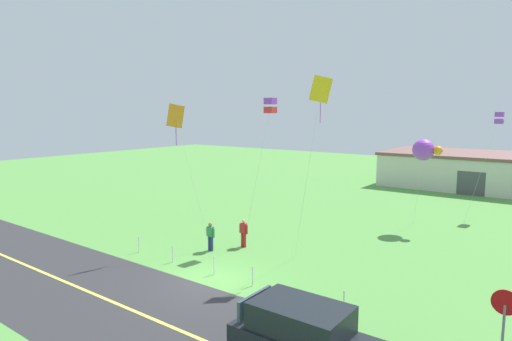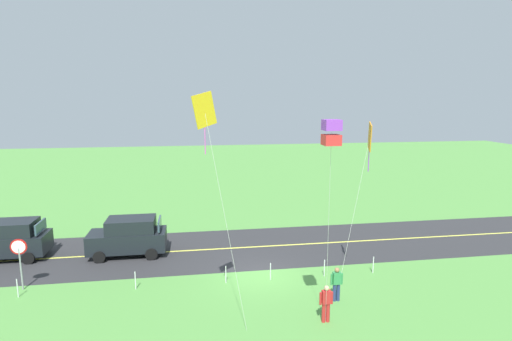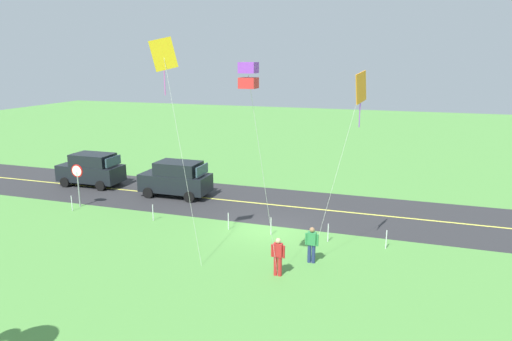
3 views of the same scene
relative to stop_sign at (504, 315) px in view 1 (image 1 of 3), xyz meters
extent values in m
cube|color=#549342|center=(-11.69, 0.10, -1.85)|extent=(120.00, 120.00, 0.10)
cube|color=#2D2D30|center=(-11.69, -3.90, -1.80)|extent=(120.00, 7.00, 0.00)
cube|color=#E5E04C|center=(-11.69, -3.90, -1.80)|extent=(120.00, 0.16, 0.00)
cube|color=black|center=(-4.61, -3.75, 0.04)|extent=(2.73, 1.75, 0.80)
cube|color=#334756|center=(-3.53, -3.75, 0.04)|extent=(0.10, 1.61, 0.64)
cube|color=#334756|center=(-6.23, -3.75, 0.04)|extent=(0.10, 1.61, 0.60)
cylinder|color=black|center=(-5.79, -2.80, -1.46)|extent=(0.68, 0.22, 0.68)
cylinder|color=gray|center=(0.00, 0.00, -0.75)|extent=(0.08, 0.08, 2.10)
cylinder|color=red|center=(0.00, 0.00, 0.37)|extent=(0.76, 0.04, 0.76)
cylinder|color=white|center=(0.00, 0.02, 0.37)|extent=(0.62, 0.01, 0.62)
cylinder|color=red|center=(-13.65, 4.98, -1.39)|extent=(0.16, 0.16, 0.82)
cylinder|color=red|center=(-13.47, 4.98, -1.39)|extent=(0.16, 0.16, 0.82)
cube|color=red|center=(-13.56, 4.98, -0.70)|extent=(0.36, 0.22, 0.56)
cylinder|color=red|center=(-13.80, 4.98, -0.75)|extent=(0.10, 0.10, 0.52)
cylinder|color=red|center=(-13.32, 4.98, -0.75)|extent=(0.10, 0.10, 0.52)
sphere|color=#D8AD84|center=(-13.56, 4.98, -0.31)|extent=(0.22, 0.22, 0.22)
cylinder|color=navy|center=(-14.69, 3.35, -1.39)|extent=(0.16, 0.16, 0.82)
cylinder|color=navy|center=(-14.51, 3.35, -1.39)|extent=(0.16, 0.16, 0.82)
cube|color=#338C4C|center=(-14.60, 3.35, -0.70)|extent=(0.36, 0.22, 0.56)
cylinder|color=#338C4C|center=(-14.84, 3.35, -0.75)|extent=(0.10, 0.10, 0.52)
cylinder|color=#338C4C|center=(-14.36, 3.35, -0.75)|extent=(0.10, 0.10, 0.52)
sphere|color=#9E704C|center=(-14.60, 3.35, -0.31)|extent=(0.22, 0.22, 0.22)
cylinder|color=silver|center=(-13.25, 5.84, 2.19)|extent=(0.63, 1.74, 7.99)
cube|color=purple|center=(-12.94, 6.71, 6.43)|extent=(0.56, 0.56, 0.36)
cube|color=red|center=(-12.94, 6.71, 5.93)|extent=(0.56, 0.56, 0.36)
cylinder|color=silver|center=(-15.42, 2.93, 1.90)|extent=(1.65, 0.86, 7.41)
cube|color=orange|center=(-16.24, 2.51, 5.61)|extent=(0.37, 1.06, 1.34)
cylinder|color=purple|center=(-16.24, 2.51, 4.71)|extent=(0.04, 0.04, 1.40)
cylinder|color=silver|center=(-7.12, 15.78, 0.79)|extent=(0.70, 1.02, 5.18)
sphere|color=purple|center=(-6.77, 15.28, 3.38)|extent=(1.40, 1.40, 1.40)
sphere|color=orange|center=(-5.87, 15.28, 3.38)|extent=(0.60, 0.60, 0.60)
cylinder|color=silver|center=(-9.51, 5.02, 2.55)|extent=(1.49, 0.22, 8.70)
cube|color=yellow|center=(-8.78, 4.92, 6.90)|extent=(0.94, 0.72, 1.37)
cylinder|color=#D859BF|center=(-8.78, 4.92, 6.00)|extent=(0.04, 0.04, 1.40)
cylinder|color=silver|center=(-4.15, 20.88, 1.79)|extent=(1.30, 3.10, 7.20)
cube|color=purple|center=(-3.51, 22.43, 5.64)|extent=(0.56, 0.56, 0.36)
cube|color=purple|center=(-3.51, 22.43, 5.14)|extent=(0.56, 0.56, 0.36)
cube|color=beige|center=(-6.39, 34.60, -0.20)|extent=(18.00, 10.00, 3.20)
cube|color=brown|center=(-6.39, 34.60, 1.55)|extent=(18.36, 10.20, 0.30)
cube|color=#4C4C51|center=(-6.39, 29.65, -0.70)|extent=(2.40, 0.12, 2.20)
cylinder|color=silver|center=(-17.56, 0.80, -1.35)|extent=(0.05, 0.05, 0.90)
cylinder|color=silver|center=(-14.88, 0.80, -1.35)|extent=(0.05, 0.05, 0.90)
cylinder|color=silver|center=(-12.04, 0.80, -1.35)|extent=(0.05, 0.05, 0.90)
cylinder|color=silver|center=(-9.77, 0.80, -1.35)|extent=(0.05, 0.05, 0.90)
cylinder|color=silver|center=(-5.39, 0.80, -1.35)|extent=(0.05, 0.05, 0.90)
camera|label=1|loc=(1.36, -13.90, 5.83)|focal=30.65mm
camera|label=2|loc=(-8.38, 19.67, 7.30)|focal=28.27mm
camera|label=3|loc=(-18.14, 21.61, 6.72)|focal=32.54mm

